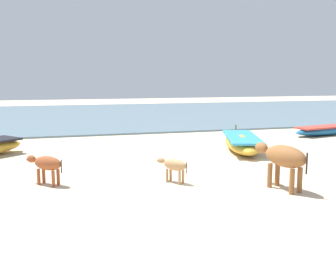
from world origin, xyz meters
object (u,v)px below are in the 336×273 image
Objects in this scene: fishing_boat_0 at (328,130)px; fishing_boat_3 at (242,143)px; calf_far_rust at (47,164)px; calf_near_tan at (174,165)px; cow_adult_brown at (283,158)px.

fishing_boat_3 is (-5.53, -2.49, 0.06)m from fishing_boat_0.
fishing_boat_0 is 6.06m from fishing_boat_3.
fishing_boat_3 is at bearing -114.73° from calf_far_rust.
calf_near_tan is (-3.57, -3.49, 0.14)m from fishing_boat_3.
calf_far_rust is (-2.99, 0.64, 0.08)m from calf_near_tan.
fishing_boat_0 is 9.98m from cow_adult_brown.
cow_adult_brown is 1.89× the size of calf_near_tan.
fishing_boat_0 reaches higher than calf_near_tan.
cow_adult_brown is at bearing -158.12° from calf_far_rust.
fishing_boat_0 is at bearing -58.47° from cow_adult_brown.
fishing_boat_0 is 1.01× the size of fishing_boat_3.
fishing_boat_0 is 10.88m from calf_near_tan.
fishing_boat_3 is 4.19× the size of calf_far_rust.
calf_far_rust is (-6.56, -2.85, 0.22)m from fishing_boat_3.
cow_adult_brown is 5.57m from calf_far_rust.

